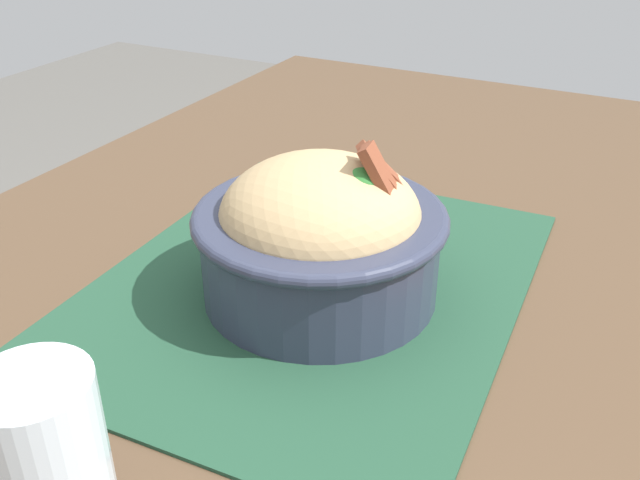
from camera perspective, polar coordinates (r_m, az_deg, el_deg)
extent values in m
cube|color=#4C3826|center=(0.61, 1.58, -5.10)|extent=(1.32, 0.82, 0.03)
cylinder|color=#412F20|center=(1.40, -0.77, -1.84)|extent=(0.04, 0.04, 0.72)
cube|color=#1E422D|center=(0.61, -0.69, -3.50)|extent=(0.44, 0.36, 0.00)
cylinder|color=#2D3347|center=(0.57, 0.00, -1.01)|extent=(0.19, 0.19, 0.08)
torus|color=#2D3347|center=(0.56, 0.00, 1.86)|extent=(0.20, 0.20, 0.01)
ellipsoid|color=tan|center=(0.56, 0.00, 1.95)|extent=(0.21, 0.21, 0.09)
sphere|color=#2A6B2B|center=(0.56, 3.50, 4.61)|extent=(0.03, 0.03, 0.03)
sphere|color=#2A6B2B|center=(0.54, 3.32, 3.83)|extent=(0.04, 0.04, 0.04)
sphere|color=#2A6B2B|center=(0.53, -0.47, 3.76)|extent=(0.04, 0.04, 0.04)
cylinder|color=orange|center=(0.59, 0.14, 5.79)|extent=(0.02, 0.03, 0.01)
cylinder|color=orange|center=(0.54, -3.66, 3.37)|extent=(0.03, 0.03, 0.01)
cube|color=brown|center=(0.53, 5.14, 4.66)|extent=(0.02, 0.04, 0.06)
cube|color=brown|center=(0.54, 5.32, 5.05)|extent=(0.03, 0.05, 0.05)
cube|color=brown|center=(0.55, 5.24, 5.48)|extent=(0.04, 0.05, 0.05)
cube|color=silver|center=(0.70, 4.75, 1.17)|extent=(0.02, 0.07, 0.00)
cube|color=silver|center=(0.71, 2.03, 2.01)|extent=(0.01, 0.01, 0.00)
cube|color=silver|center=(0.72, 0.77, 2.40)|extent=(0.03, 0.03, 0.00)
cube|color=silver|center=(0.74, -0.44, 3.14)|extent=(0.01, 0.02, 0.00)
cube|color=silver|center=(0.74, -0.70, 2.98)|extent=(0.01, 0.02, 0.00)
cube|color=silver|center=(0.73, -0.98, 2.81)|extent=(0.01, 0.02, 0.00)
cube|color=silver|center=(0.73, -1.25, 2.64)|extent=(0.01, 0.02, 0.00)
cylinder|color=silver|center=(0.40, -20.89, -16.50)|extent=(0.06, 0.06, 0.11)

